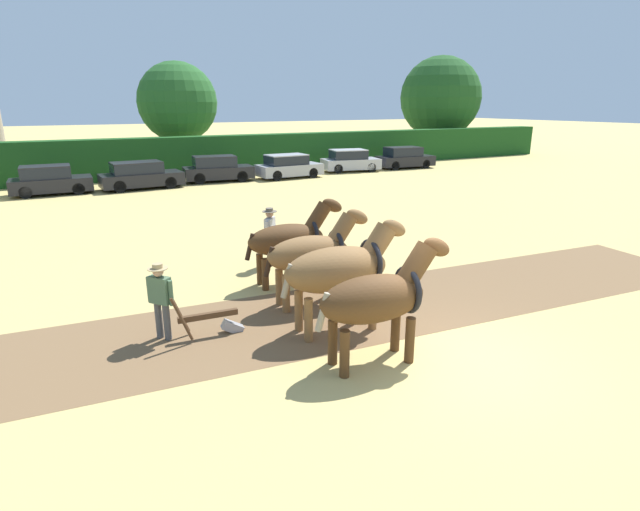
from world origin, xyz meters
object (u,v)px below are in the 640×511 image
object	(u,v)px
farmer_beside_team	(270,232)
parked_car_left	(50,181)
draft_horse_trail_left	(313,253)
tree_center_left	(177,102)
farmer_at_plow	(160,296)
parked_car_center_right	(288,167)
draft_horse_lead_left	(379,297)
draft_horse_trail_right	(291,239)
parked_car_center_left	(140,176)
parked_car_right	(350,161)
draft_horse_lead_right	(341,269)
tree_center	(440,98)
parked_car_far_right	(404,158)
plow	(214,321)
parked_car_center	(217,169)

from	to	relation	value
farmer_beside_team	parked_car_left	bearing A→B (deg)	148.73
draft_horse_trail_left	farmer_beside_team	distance (m)	3.25
tree_center_left	draft_horse_trail_left	world-z (taller)	tree_center_left
farmer_at_plow	parked_car_center_right	bearing A→B (deg)	20.69
tree_center_left	draft_horse_lead_left	size ratio (longest dim) A/B	2.70
draft_horse_trail_right	parked_car_center_left	distance (m)	18.15
farmer_at_plow	parked_car_center_right	world-z (taller)	farmer_at_plow
draft_horse_trail_left	parked_car_center_left	xyz separation A→B (m)	(-0.78, 19.67, -0.54)
draft_horse_trail_right	parked_car_center_right	size ratio (longest dim) A/B	0.66
tree_center_left	farmer_beside_team	bearing A→B (deg)	-97.51
farmer_at_plow	parked_car_right	distance (m)	26.90
draft_horse_trail_right	parked_car_center_left	xyz separation A→B (m)	(-0.92, 18.12, -0.50)
draft_horse_lead_right	parked_car_right	world-z (taller)	draft_horse_lead_right
tree_center	draft_horse_trail_right	world-z (taller)	tree_center
draft_horse_lead_right	draft_horse_trail_right	size ratio (longest dim) A/B	1.04
parked_car_far_right	parked_car_center_right	bearing A→B (deg)	-171.06
parked_car_center_left	parked_car_center_right	bearing A→B (deg)	-3.59
farmer_beside_team	parked_car_left	distance (m)	17.68
farmer_at_plow	farmer_beside_team	bearing A→B (deg)	3.86
draft_horse_lead_right	farmer_at_plow	bearing A→B (deg)	164.09
parked_car_left	parked_car_right	size ratio (longest dim) A/B	0.93
tree_center	farmer_beside_team	xyz separation A→B (m)	(-28.17, -25.19, -4.13)
parked_car_left	parked_car_right	bearing A→B (deg)	2.05
farmer_at_plow	draft_horse_lead_right	bearing A→B (deg)	-59.15
parked_car_left	tree_center_left	bearing A→B (deg)	42.18
tree_center	farmer_at_plow	xyz separation A→B (m)	(-32.00, -28.65, -4.22)
tree_center	draft_horse_trail_left	world-z (taller)	tree_center
farmer_at_plow	farmer_beside_team	distance (m)	5.16
farmer_beside_team	parked_car_right	distance (m)	21.81
tree_center_left	farmer_at_plow	size ratio (longest dim) A/B	4.65
plow	parked_car_center_right	distance (m)	22.98
draft_horse_lead_left	parked_car_left	world-z (taller)	draft_horse_lead_left
farmer_at_plow	draft_horse_lead_left	bearing A→B (deg)	-79.05
parked_car_center_right	parked_car_far_right	world-z (taller)	parked_car_far_right
parked_car_center	parked_car_right	distance (m)	9.71
plow	parked_car_right	xyz separation A→B (m)	(16.19, 21.04, 0.42)
tree_center	parked_car_left	xyz separation A→B (m)	(-33.73, -8.41, -4.43)
draft_horse_trail_left	parked_car_center_right	distance (m)	21.35
plow	parked_car_center_right	world-z (taller)	parked_car_center_right
draft_horse_lead_left	draft_horse_lead_right	distance (m)	1.55
tree_center	draft_horse_trail_left	bearing A→B (deg)	-135.00
draft_horse_trail_right	farmer_at_plow	world-z (taller)	draft_horse_trail_right
tree_center_left	plow	xyz separation A→B (m)	(-6.10, -28.37, -4.40)
farmer_beside_team	parked_car_center	bearing A→B (deg)	118.39
parked_car_center	draft_horse_trail_right	bearing A→B (deg)	-94.83
tree_center	parked_car_center_right	bearing A→B (deg)	-156.29
farmer_at_plow	parked_car_far_right	size ratio (longest dim) A/B	0.37
plow	parked_car_center	world-z (taller)	parked_car_center
tree_center	draft_horse_lead_right	xyz separation A→B (m)	(-28.56, -29.96, -3.80)
plow	parked_car_left	size ratio (longest dim) A/B	0.38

